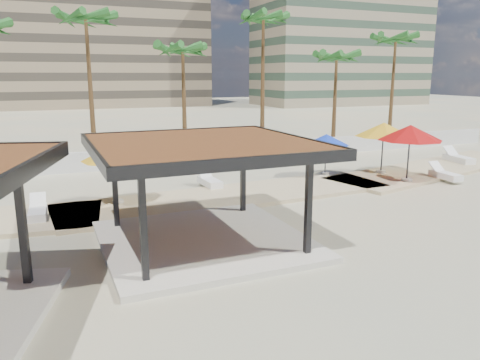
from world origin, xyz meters
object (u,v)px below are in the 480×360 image
at_px(lounger_a, 38,212).
at_px(lounger_d, 458,158).
at_px(lounger_c, 445,175).
at_px(pavilion_central, 203,183).
at_px(umbrella_c, 410,133).
at_px(lounger_b, 210,181).

relative_size(lounger_a, lounger_d, 0.82).
bearing_deg(lounger_c, pavilion_central, 108.95).
height_order(pavilion_central, umbrella_c, pavilion_central).
relative_size(lounger_b, lounger_d, 0.85).
bearing_deg(pavilion_central, lounger_b, 69.32).
distance_m(umbrella_c, lounger_c, 3.37).
bearing_deg(lounger_b, pavilion_central, 156.94).
relative_size(pavilion_central, lounger_b, 3.42).
distance_m(lounger_b, lounger_c, 12.80).
bearing_deg(lounger_b, lounger_c, -108.12).
relative_size(pavilion_central, lounger_a, 3.54).
bearing_deg(lounger_b, umbrella_c, -110.21).
height_order(umbrella_c, lounger_c, umbrella_c).
height_order(umbrella_c, lounger_a, umbrella_c).
bearing_deg(umbrella_c, lounger_b, 162.58).
bearing_deg(lounger_c, lounger_d, -49.97).
bearing_deg(umbrella_c, lounger_a, 177.99).
bearing_deg(lounger_b, lounger_a, 104.38).
xyz_separation_m(lounger_a, lounger_d, (25.03, 2.51, 0.03)).
distance_m(pavilion_central, lounger_d, 21.20).
height_order(umbrella_c, lounger_b, umbrella_c).
distance_m(lounger_a, lounger_b, 8.43).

